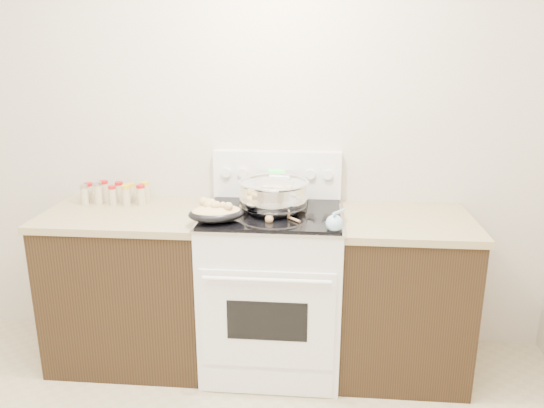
# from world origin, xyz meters

# --- Properties ---
(room_shell) EXTENTS (4.10, 3.60, 2.75)m
(room_shell) POSITION_xyz_m (0.00, 0.00, 1.70)
(room_shell) COLOR beige
(room_shell) RESTS_ON ground
(counter_left) EXTENTS (0.93, 0.67, 0.92)m
(counter_left) POSITION_xyz_m (-0.48, 1.43, 0.46)
(counter_left) COLOR black
(counter_left) RESTS_ON ground
(counter_right) EXTENTS (0.73, 0.67, 0.92)m
(counter_right) POSITION_xyz_m (1.08, 1.43, 0.46)
(counter_right) COLOR black
(counter_right) RESTS_ON ground
(kitchen_range) EXTENTS (0.78, 0.73, 1.22)m
(kitchen_range) POSITION_xyz_m (0.35, 1.42, 0.49)
(kitchen_range) COLOR white
(kitchen_range) RESTS_ON ground
(mixing_bowl) EXTENTS (0.40, 0.40, 0.23)m
(mixing_bowl) POSITION_xyz_m (0.35, 1.42, 1.03)
(mixing_bowl) COLOR silver
(mixing_bowl) RESTS_ON kitchen_range
(roasting_pan) EXTENTS (0.34, 0.28, 0.11)m
(roasting_pan) POSITION_xyz_m (0.07, 1.22, 0.99)
(roasting_pan) COLOR black
(roasting_pan) RESTS_ON kitchen_range
(baking_sheet) EXTENTS (0.39, 0.28, 0.06)m
(baking_sheet) POSITION_xyz_m (0.34, 1.50, 0.96)
(baking_sheet) COLOR black
(baking_sheet) RESTS_ON kitchen_range
(wooden_spoon) EXTENTS (0.19, 0.20, 0.04)m
(wooden_spoon) POSITION_xyz_m (0.37, 1.27, 0.95)
(wooden_spoon) COLOR #AA814E
(wooden_spoon) RESTS_ON kitchen_range
(blue_ladle) EXTENTS (0.11, 0.29, 0.11)m
(blue_ladle) POSITION_xyz_m (0.68, 1.15, 0.98)
(blue_ladle) COLOR #95C2DE
(blue_ladle) RESTS_ON kitchen_range
(spice_jars) EXTENTS (0.40, 0.15, 0.13)m
(spice_jars) POSITION_xyz_m (-0.60, 1.59, 0.98)
(spice_jars) COLOR #BFB28C
(spice_jars) RESTS_ON counter_left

